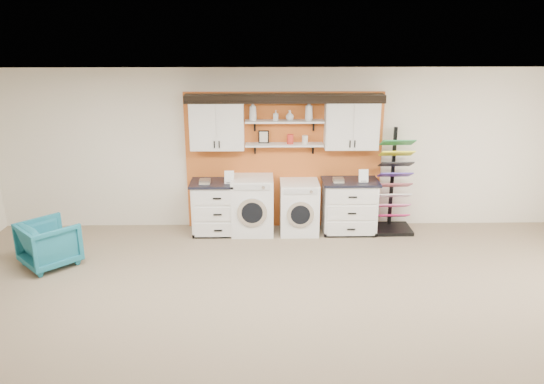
{
  "coord_description": "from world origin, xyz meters",
  "views": [
    {
      "loc": [
        -0.37,
        -5.0,
        3.56
      ],
      "look_at": [
        -0.24,
        2.3,
        1.17
      ],
      "focal_mm": 35.0,
      "sensor_mm": 36.0,
      "label": 1
    }
  ],
  "objects_px": {
    "base_cabinet_left": "(219,207)",
    "sample_rack": "(393,200)",
    "armchair": "(49,244)",
    "washer": "(252,205)",
    "base_cabinet_right": "(349,206)",
    "dryer": "(299,207)"
  },
  "relations": [
    {
      "from": "washer",
      "to": "dryer",
      "type": "height_order",
      "value": "washer"
    },
    {
      "from": "dryer",
      "to": "sample_rack",
      "type": "distance_m",
      "value": 1.65
    },
    {
      "from": "washer",
      "to": "sample_rack",
      "type": "relative_size",
      "value": 0.55
    },
    {
      "from": "base_cabinet_left",
      "to": "sample_rack",
      "type": "distance_m",
      "value": 3.03
    },
    {
      "from": "base_cabinet_right",
      "to": "armchair",
      "type": "distance_m",
      "value": 4.89
    },
    {
      "from": "washer",
      "to": "dryer",
      "type": "xyz_separation_m",
      "value": [
        0.81,
        0.0,
        -0.04
      ]
    },
    {
      "from": "base_cabinet_right",
      "to": "dryer",
      "type": "bearing_deg",
      "value": -179.78
    },
    {
      "from": "base_cabinet_left",
      "to": "washer",
      "type": "height_order",
      "value": "washer"
    },
    {
      "from": "base_cabinet_right",
      "to": "dryer",
      "type": "height_order",
      "value": "base_cabinet_right"
    },
    {
      "from": "base_cabinet_left",
      "to": "base_cabinet_right",
      "type": "height_order",
      "value": "base_cabinet_right"
    },
    {
      "from": "base_cabinet_left",
      "to": "armchair",
      "type": "distance_m",
      "value": 2.76
    },
    {
      "from": "washer",
      "to": "base_cabinet_right",
      "type": "bearing_deg",
      "value": 0.12
    },
    {
      "from": "washer",
      "to": "sample_rack",
      "type": "distance_m",
      "value": 2.45
    },
    {
      "from": "washer",
      "to": "sample_rack",
      "type": "height_order",
      "value": "sample_rack"
    },
    {
      "from": "sample_rack",
      "to": "base_cabinet_right",
      "type": "bearing_deg",
      "value": -177.51
    },
    {
      "from": "base_cabinet_left",
      "to": "dryer",
      "type": "relative_size",
      "value": 1.03
    },
    {
      "from": "base_cabinet_left",
      "to": "armchair",
      "type": "xyz_separation_m",
      "value": [
        -2.46,
        -1.24,
        -0.12
      ]
    },
    {
      "from": "dryer",
      "to": "armchair",
      "type": "bearing_deg",
      "value": -162.14
    },
    {
      "from": "base_cabinet_right",
      "to": "washer",
      "type": "bearing_deg",
      "value": -179.88
    },
    {
      "from": "armchair",
      "to": "sample_rack",
      "type": "bearing_deg",
      "value": -121.17
    },
    {
      "from": "armchair",
      "to": "base_cabinet_right",
      "type": "bearing_deg",
      "value": -119.55
    },
    {
      "from": "base_cabinet_right",
      "to": "armchair",
      "type": "relative_size",
      "value": 1.27
    }
  ]
}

